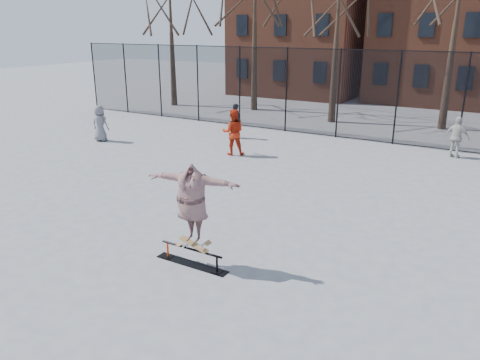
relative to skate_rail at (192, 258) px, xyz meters
The scene contains 10 objects.
ground 0.40m from the skate_rail, 107.92° to the left, with size 100.00×100.00×0.00m, color slate.
skate_rail is the anchor object (origin of this frame).
skateboard 0.29m from the skate_rail, ahead, with size 0.76×0.18×0.09m, color olive, non-canonical shape.
skater 1.17m from the skate_rail, ahead, with size 2.06×0.56×1.68m, color #4E3381.
bystander_grey 12.66m from the skate_rail, 144.93° to the left, with size 0.78×0.51×1.60m, color slate.
bystander_black 12.19m from the skate_rail, 116.59° to the left, with size 0.58×0.38×1.59m, color black.
bystander_red 9.24m from the skate_rail, 115.82° to the left, with size 0.89×0.69×1.83m, color red.
bystander_white 12.91m from the skate_rail, 73.26° to the left, with size 0.94×0.39×1.61m, color #BAB9AD.
fence 13.49m from the skate_rail, 90.55° to the left, with size 34.03×0.07×4.00m.
rowhouses 27.01m from the skate_rail, 88.68° to the left, with size 29.00×7.00×13.00m.
Camera 1 is at (5.62, -7.60, 4.90)m, focal length 35.00 mm.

